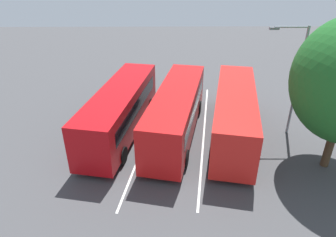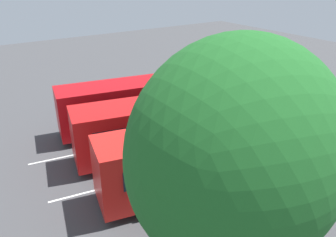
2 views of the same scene
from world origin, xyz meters
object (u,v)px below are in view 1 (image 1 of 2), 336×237
at_px(bus_center_left, 177,111).
at_px(street_lamp, 295,75).
at_px(bus_far_left, 234,112).
at_px(bus_center_right, 121,109).
at_px(pedestrian, 120,79).

xyz_separation_m(bus_center_left, street_lamp, (0.17, -7.37, 2.37)).
height_order(bus_far_left, bus_center_right, same).
distance_m(bus_center_right, pedestrian, 7.68).
distance_m(bus_far_left, street_lamp, 4.37).
xyz_separation_m(bus_far_left, pedestrian, (8.20, 8.47, -0.75)).
bearing_deg(bus_center_left, bus_center_right, 97.03).
bearing_deg(street_lamp, bus_far_left, 7.96).
distance_m(pedestrian, street_lamp, 14.70).
distance_m(bus_far_left, bus_center_right, 7.45).
bearing_deg(bus_center_left, street_lamp, -76.32).
relative_size(bus_far_left, bus_center_left, 1.00).
relative_size(bus_far_left, pedestrian, 6.34).
relative_size(bus_center_left, street_lamp, 1.52).
relative_size(bus_center_left, pedestrian, 6.34).
xyz_separation_m(pedestrian, street_lamp, (-7.74, -12.10, 3.13)).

